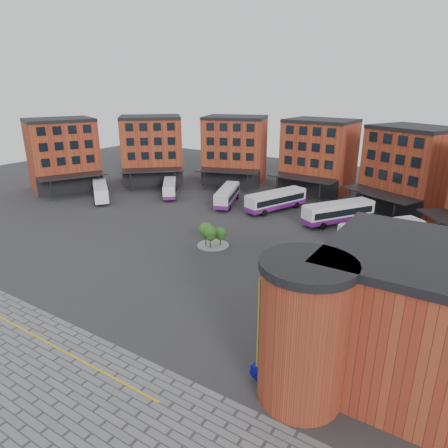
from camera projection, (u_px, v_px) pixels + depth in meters
The scene contains 12 objects.
ground at pixel (142, 275), 46.86m from camera, with size 160.00×160.00×0.00m, color #28282B.
yellow_line at pixel (46, 342), 34.72m from camera, with size 26.00×0.15×0.02m, color gold.
main_building at pixel (260, 160), 77.27m from camera, with size 94.14×42.48×14.60m.
east_building at pixel (406, 323), 28.09m from camera, with size 17.40×15.40×10.60m.
tree_island at pixel (211, 234), 54.41m from camera, with size 4.40×4.40×3.37m.
bus_a at pixel (100, 190), 76.81m from camera, with size 9.98×8.70×3.06m.
bus_b at pixel (170, 188), 79.62m from camera, with size 8.23×9.55×2.90m.
bus_c at pixel (227, 195), 73.88m from camera, with size 6.30×11.43×3.16m.
bus_d at pixel (276, 200), 70.26m from camera, with size 7.03×12.38×3.44m.
bus_e at pixel (338, 212), 63.56m from camera, with size 9.14×11.88×3.48m.
bus_f at pixel (381, 233), 54.78m from camera, with size 9.99×11.24×3.46m.
blue_car at pixel (280, 380), 29.18m from camera, with size 1.63×4.67×1.54m, color #0B0F91.
Camera 1 is at (30.89, -30.34, 21.24)m, focal length 32.00 mm.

